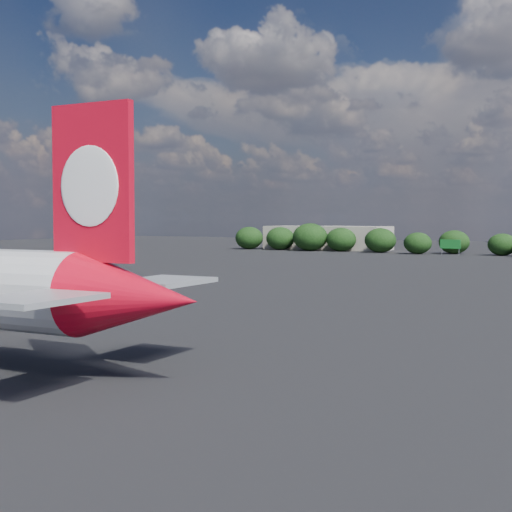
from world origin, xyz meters
The scene contains 3 objects.
ground centered at (0.00, 60.00, 0.00)m, with size 500.00×500.00×0.00m, color black.
terminal_building centered at (-65.00, 192.00, 4.00)m, with size 42.00×16.00×8.00m.
highway_sign centered at (-18.00, 176.00, 3.13)m, with size 6.00×0.30×4.50m.
Camera 1 is at (41.02, -29.05, 10.52)m, focal length 50.00 mm.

